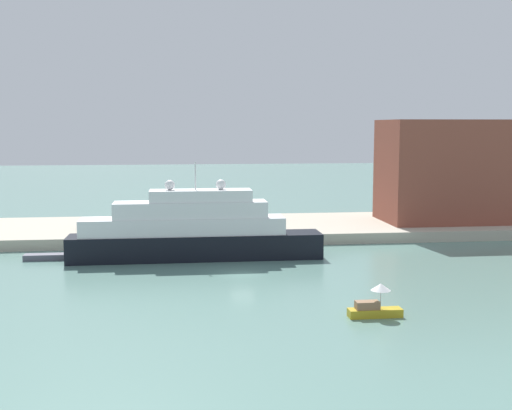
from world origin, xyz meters
name	(u,v)px	position (x,y,z in m)	size (l,w,h in m)	color
ground	(242,275)	(0.00, 0.00, 0.00)	(400.00, 400.00, 0.00)	slate
quay_dock	(224,229)	(0.00, 26.41, 0.71)	(110.00, 20.83, 1.43)	#B7AD99
large_yacht	(192,231)	(-4.94, 8.82, 3.26)	(29.39, 4.55, 11.34)	black
small_motorboat	(375,305)	(9.22, -16.54, 0.97)	(4.41, 1.62, 2.76)	#B7991E
work_barge	(46,257)	(-21.87, 10.41, 0.34)	(5.00, 1.55, 0.68)	#595966
harbor_building	(446,171)	(32.88, 25.72, 8.89)	(18.58, 11.70, 14.93)	brown
parked_car	(93,224)	(-18.21, 24.56, 2.04)	(4.01, 1.88, 1.42)	black
person_figure	(121,226)	(-14.11, 21.06, 2.24)	(0.36, 0.36, 1.75)	maroon
mooring_bollard	(222,231)	(-0.82, 17.70, 1.84)	(0.53, 0.53, 0.82)	black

